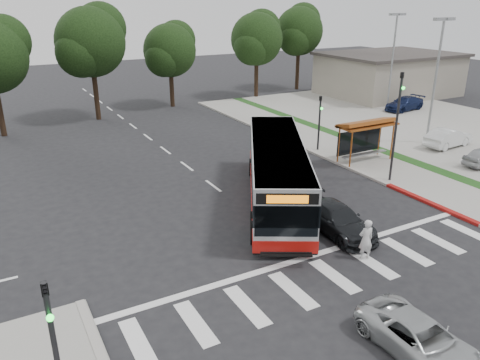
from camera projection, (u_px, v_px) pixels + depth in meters
ground at (267, 226)px, 22.61m from camera, size 140.00×140.00×0.00m
sidewalk_east at (337, 149)px, 34.08m from camera, size 4.00×40.00×0.12m
curb_east at (315, 153)px, 33.17m from camera, size 0.30×40.00×0.15m
curb_east_red at (430, 203)px, 25.00m from camera, size 0.32×6.00×0.15m
parking_lot at (429, 124)px, 41.13m from camera, size 18.00×36.00×0.10m
commercial_building at (388, 75)px, 53.32m from camera, size 14.00×10.00×4.40m
building_roof_cap at (391, 54)px, 52.47m from camera, size 14.60×10.60×0.30m
crosswalk_ladder at (334, 276)px, 18.52m from camera, size 18.00×2.60×0.01m
bus_shelter at (366, 128)px, 30.80m from camera, size 4.20×1.60×2.86m
traffic_signal_sw at (54, 340)px, 11.21m from camera, size 0.18×0.37×4.20m
traffic_signal_ne_tall at (397, 119)px, 26.76m from camera, size 0.18×0.37×6.50m
traffic_signal_ne_short at (320, 118)px, 32.98m from camera, size 0.18×0.37×4.00m
lot_light_front at (438, 65)px, 33.50m from camera, size 1.90×0.35×9.01m
lot_light_mid at (394, 49)px, 44.38m from camera, size 1.90×0.35×9.01m
tree_ne_a at (257, 38)px, 50.49m from camera, size 6.16×5.74×9.30m
tree_ne_b at (299, 30)px, 55.09m from camera, size 6.16×5.74×10.02m
tree_north_a at (91, 41)px, 40.55m from camera, size 6.60×6.15×10.17m
tree_north_b at (170, 49)px, 46.23m from camera, size 5.72×5.33×8.43m
transit_bus at (277, 173)px, 24.84m from camera, size 8.53×12.20×3.23m
pedestrian at (366, 240)px, 19.43m from camera, size 0.73×0.54×1.82m
dark_sedan at (337, 219)px, 21.81m from camera, size 2.01×4.64×1.33m
silver_suv_south at (420, 339)px, 14.21m from camera, size 1.98×4.22×1.16m
parked_car_1 at (448, 138)px, 34.33m from camera, size 4.26×1.81×1.37m
parked_car_3 at (404, 104)px, 45.79m from camera, size 4.71×2.40×1.31m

